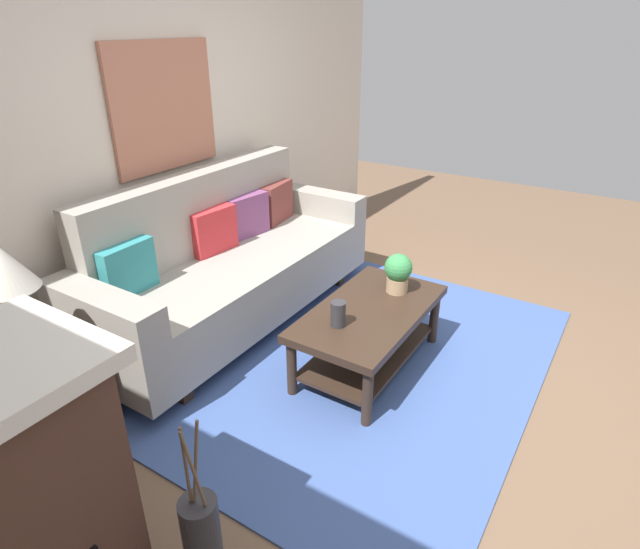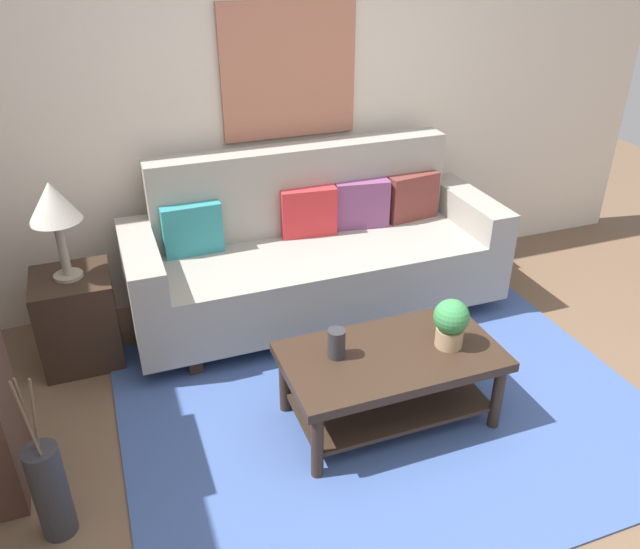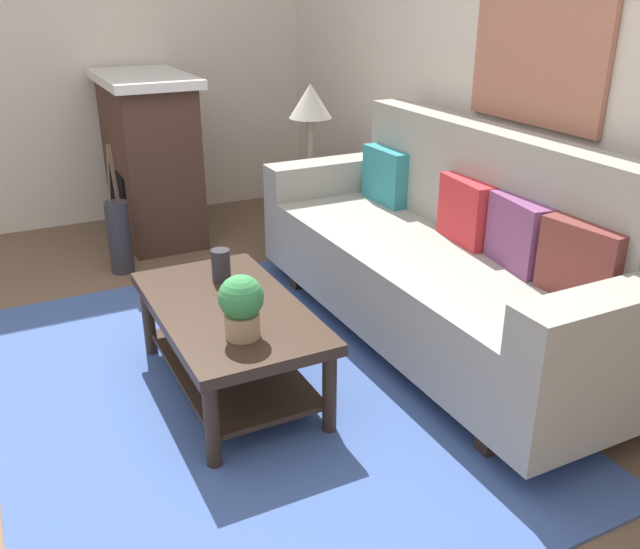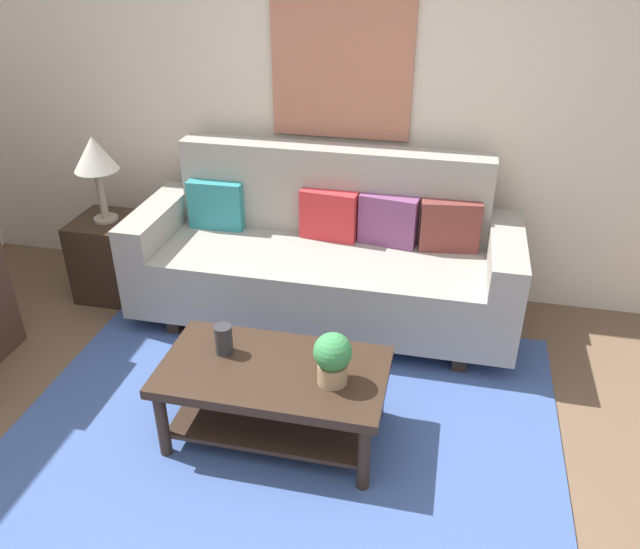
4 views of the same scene
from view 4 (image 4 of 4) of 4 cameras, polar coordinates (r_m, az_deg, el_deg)
The scene contains 14 objects.
ground_plane at distance 3.08m, azimuth -5.66°, elevation -19.59°, with size 9.61×9.61×0.00m, color brown.
wall_back at distance 4.19m, azimuth 2.47°, elevation 16.00°, with size 5.61×0.10×2.70m, color beige.
area_rug at distance 3.41m, azimuth -3.07°, elevation -13.38°, with size 2.78×2.15×0.01m, color #3D5693.
couch at distance 4.03m, azimuth 0.43°, elevation 1.44°, with size 2.38×0.84×1.08m.
throw_pillow_teal at distance 4.23m, azimuth -9.27°, elevation 6.21°, with size 0.36×0.12×0.32m, color teal.
throw_pillow_crimson at distance 4.03m, azimuth 0.82°, elevation 5.38°, with size 0.36×0.12×0.32m, color red.
throw_pillow_plum at distance 3.98m, azimuth 6.16°, elevation 4.87°, with size 0.36×0.12×0.32m, color #7A4270.
throw_pillow_maroon at distance 3.96m, azimuth 11.58°, elevation 4.30°, with size 0.36×0.12×0.32m, color brown.
coffee_table at distance 3.17m, azimuth -4.15°, elevation -9.99°, with size 1.10×0.60×0.43m.
tabletop_vase at distance 3.18m, azimuth -8.65°, elevation -5.78°, with size 0.09×0.09×0.15m, color #2D2D33.
potted_plant_tabletop at distance 2.92m, azimuth 1.14°, elevation -7.44°, with size 0.18×0.18×0.26m.
side_table at distance 4.60m, azimuth -18.11°, elevation 1.51°, with size 0.44×0.44×0.56m, color #332319.
table_lamp at distance 4.33m, azimuth -19.57°, elevation 9.88°, with size 0.28×0.28×0.57m.
framed_painting at distance 4.10m, azimuth 1.93°, elevation 17.88°, with size 0.88×0.03×0.84m, color #B77056.
Camera 4 is at (0.72, -1.90, 2.32)m, focal length 35.63 mm.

